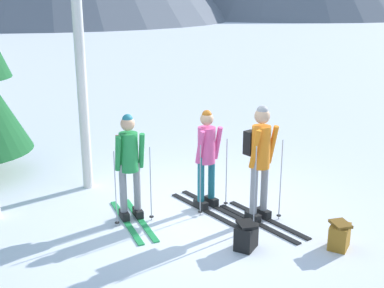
{
  "coord_description": "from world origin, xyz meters",
  "views": [
    {
      "loc": [
        -1.91,
        -6.93,
        3.36
      ],
      "look_at": [
        0.0,
        0.4,
        1.05
      ],
      "focal_mm": 46.73,
      "sensor_mm": 36.0,
      "label": 1
    }
  ],
  "objects_px": {
    "skier_in_green": "(129,161)",
    "skier_in_pink": "(207,156)",
    "backpack_on_snow_front": "(339,235)",
    "backpack_on_snow_beside": "(246,236)",
    "skier_in_orange": "(260,156)",
    "birch_tree_tall": "(79,35)"
  },
  "relations": [
    {
      "from": "skier_in_green",
      "to": "skier_in_pink",
      "type": "height_order",
      "value": "skier_in_green"
    },
    {
      "from": "skier_in_pink",
      "to": "backpack_on_snow_front",
      "type": "relative_size",
      "value": 4.16
    },
    {
      "from": "backpack_on_snow_front",
      "to": "backpack_on_snow_beside",
      "type": "distance_m",
      "value": 1.27
    },
    {
      "from": "backpack_on_snow_front",
      "to": "backpack_on_snow_beside",
      "type": "bearing_deg",
      "value": 166.01
    },
    {
      "from": "skier_in_pink",
      "to": "backpack_on_snow_front",
      "type": "distance_m",
      "value": 2.33
    },
    {
      "from": "skier_in_pink",
      "to": "backpack_on_snow_beside",
      "type": "height_order",
      "value": "skier_in_pink"
    },
    {
      "from": "skier_in_pink",
      "to": "skier_in_orange",
      "type": "distance_m",
      "value": 0.91
    },
    {
      "from": "skier_in_pink",
      "to": "skier_in_orange",
      "type": "height_order",
      "value": "skier_in_orange"
    },
    {
      "from": "skier_in_orange",
      "to": "birch_tree_tall",
      "type": "height_order",
      "value": "birch_tree_tall"
    },
    {
      "from": "skier_in_pink",
      "to": "backpack_on_snow_beside",
      "type": "xyz_separation_m",
      "value": [
        0.14,
        -1.44,
        -0.69
      ]
    },
    {
      "from": "skier_in_orange",
      "to": "birch_tree_tall",
      "type": "distance_m",
      "value": 3.59
    },
    {
      "from": "skier_in_orange",
      "to": "birch_tree_tall",
      "type": "bearing_deg",
      "value": 140.26
    },
    {
      "from": "backpack_on_snow_beside",
      "to": "backpack_on_snow_front",
      "type": "bearing_deg",
      "value": -13.99
    },
    {
      "from": "skier_in_orange",
      "to": "skier_in_pink",
      "type": "bearing_deg",
      "value": 135.21
    },
    {
      "from": "skier_in_green",
      "to": "skier_in_orange",
      "type": "relative_size",
      "value": 0.92
    },
    {
      "from": "skier_in_green",
      "to": "backpack_on_snow_beside",
      "type": "relative_size",
      "value": 4.18
    },
    {
      "from": "backpack_on_snow_beside",
      "to": "birch_tree_tall",
      "type": "bearing_deg",
      "value": 124.49
    },
    {
      "from": "backpack_on_snow_front",
      "to": "skier_in_green",
      "type": "bearing_deg",
      "value": 147.77
    },
    {
      "from": "backpack_on_snow_front",
      "to": "backpack_on_snow_beside",
      "type": "relative_size",
      "value": 1.0
    },
    {
      "from": "birch_tree_tall",
      "to": "backpack_on_snow_beside",
      "type": "relative_size",
      "value": 13.26
    },
    {
      "from": "backpack_on_snow_front",
      "to": "backpack_on_snow_beside",
      "type": "xyz_separation_m",
      "value": [
        -1.24,
        0.31,
        0.0
      ]
    },
    {
      "from": "skier_in_pink",
      "to": "birch_tree_tall",
      "type": "distance_m",
      "value": 2.92
    }
  ]
}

